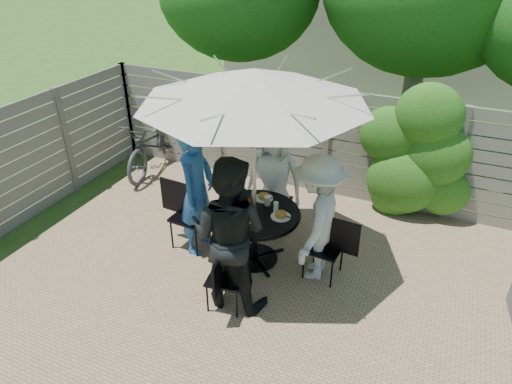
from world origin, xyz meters
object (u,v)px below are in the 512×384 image
at_px(plate_back, 264,197).
at_px(glass_back, 254,196).
at_px(chair_left, 191,228).
at_px(plate_left, 229,205).
at_px(patio_table, 255,227).
at_px(chair_front, 226,289).
at_px(person_back, 275,179).
at_px(coffee_cup, 267,201).
at_px(person_front, 229,234).
at_px(syrup_jug, 252,204).
at_px(glass_front, 255,219).
at_px(chair_back, 277,210).
at_px(glass_right, 276,207).
at_px(bicycle, 154,144).
at_px(person_left, 197,192).
at_px(umbrella, 254,86).
at_px(glass_left, 233,208).
at_px(person_right, 317,219).
at_px(plate_front, 244,225).
at_px(plate_right, 281,215).
at_px(chair_right, 324,259).

distance_m(plate_back, glass_back, 0.15).
height_order(chair_left, plate_left, chair_left).
bearing_deg(patio_table, plate_left, -176.70).
bearing_deg(plate_left, chair_front, -66.16).
height_order(person_back, coffee_cup, person_back).
xyz_separation_m(person_front, syrup_jug, (-0.11, 0.88, -0.11)).
relative_size(chair_front, glass_front, 6.20).
xyz_separation_m(chair_back, plate_left, (-0.30, -0.98, 0.55)).
height_order(patio_table, glass_right, glass_right).
xyz_separation_m(plate_back, bicycle, (-2.84, 1.44, -0.29)).
height_order(person_left, coffee_cup, person_left).
bearing_deg(umbrella, person_left, -176.70).
bearing_deg(plate_left, glass_left, -42.95).
bearing_deg(person_left, umbrella, -90.00).
bearing_deg(person_back, person_right, -45.00).
relative_size(person_right, plate_front, 6.61).
xyz_separation_m(glass_back, bicycle, (-2.74, 1.55, -0.34)).
height_order(person_back, plate_front, person_back).
height_order(glass_back, glass_left, same).
bearing_deg(chair_front, glass_left, 11.82).
xyz_separation_m(person_left, plate_back, (0.81, 0.41, -0.11)).
bearing_deg(chair_back, glass_right, 19.04).
xyz_separation_m(person_right, plate_right, (-0.47, -0.03, -0.05)).
distance_m(plate_left, bicycle, 3.11).
xyz_separation_m(glass_front, glass_right, (0.13, 0.37, 0.00)).
relative_size(chair_right, glass_front, 6.60).
bearing_deg(plate_left, patio_table, 3.30).
height_order(person_left, person_right, person_left).
bearing_deg(chair_front, patio_table, -4.98).
relative_size(chair_front, glass_right, 6.20).
bearing_deg(chair_left, person_front, -33.25).
relative_size(plate_right, glass_right, 1.86).
bearing_deg(person_back, glass_right, -70.30).
height_order(umbrella, person_back, umbrella).
xyz_separation_m(plate_front, glass_left, (-0.27, 0.24, 0.05)).
xyz_separation_m(person_back, coffee_cup, (0.13, -0.60, -0.01)).
height_order(glass_back, syrup_jug, syrup_jug).
relative_size(syrup_jug, bicycle, 0.08).
bearing_deg(chair_front, person_left, 35.70).
relative_size(person_left, person_front, 0.95).
bearing_deg(chair_right, chair_left, 7.74).
bearing_deg(plate_left, plate_back, 48.30).
bearing_deg(umbrella, bicycle, 147.81).
distance_m(chair_back, coffee_cup, 0.95).
relative_size(person_front, glass_left, 13.85).
bearing_deg(plate_back, bicycle, 153.08).
bearing_deg(plate_right, person_back, 116.75).
xyz_separation_m(chair_back, person_front, (0.10, -1.79, 0.72)).
bearing_deg(glass_front, plate_back, 102.91).
height_order(umbrella, chair_back, umbrella).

